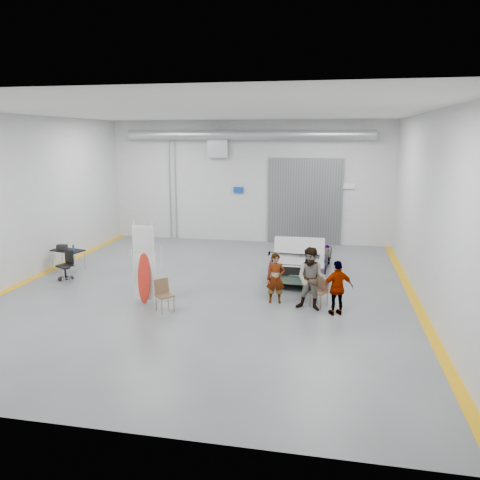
% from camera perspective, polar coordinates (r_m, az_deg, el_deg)
% --- Properties ---
extents(ground, '(16.00, 16.00, 0.00)m').
position_cam_1_polar(ground, '(16.34, -3.84, -6.16)').
color(ground, '#5A5C61').
rests_on(ground, ground).
extents(room_shell, '(14.02, 16.18, 6.01)m').
position_cam_1_polar(room_shell, '(17.61, -1.42, 8.79)').
color(room_shell, '#BBBEC0').
rests_on(room_shell, ground).
extents(sedan_car, '(2.38, 5.14, 1.45)m').
position_cam_1_polar(sedan_car, '(18.30, 7.61, -1.82)').
color(sedan_car, silver).
rests_on(sedan_car, ground).
extents(person_a, '(0.64, 0.48, 1.62)m').
position_cam_1_polar(person_a, '(14.96, 4.37, -4.69)').
color(person_a, '#9A7854').
rests_on(person_a, ground).
extents(person_b, '(1.08, 0.89, 1.97)m').
position_cam_1_polar(person_b, '(14.43, 8.72, -4.72)').
color(person_b, '#436C7C').
rests_on(person_b, ground).
extents(person_c, '(1.05, 0.74, 1.67)m').
position_cam_1_polar(person_c, '(14.22, 11.81, -5.75)').
color(person_c, '#975632').
rests_on(person_c, ground).
extents(surfboard_display, '(0.76, 0.25, 2.68)m').
position_cam_1_polar(surfboard_display, '(15.11, -11.52, -3.65)').
color(surfboard_display, white).
rests_on(surfboard_display, ground).
extents(folding_chair_near, '(0.65, 0.74, 0.98)m').
position_cam_1_polar(folding_chair_near, '(14.54, -9.11, -7.42)').
color(folding_chair_near, brown).
rests_on(folding_chair_near, ground).
extents(folding_chair_far, '(0.60, 0.65, 0.93)m').
position_cam_1_polar(folding_chair_far, '(14.95, 9.59, -6.93)').
color(folding_chair_far, brown).
rests_on(folding_chair_far, ground).
extents(shop_stool, '(0.34, 0.34, 0.67)m').
position_cam_1_polar(shop_stool, '(17.91, -20.40, -4.14)').
color(shop_stool, black).
rests_on(shop_stool, ground).
extents(work_table, '(1.40, 0.92, 1.05)m').
position_cam_1_polar(work_table, '(19.84, -20.43, -1.13)').
color(work_table, '#9C9FA4').
rests_on(work_table, ground).
extents(office_chair, '(0.61, 0.64, 1.06)m').
position_cam_1_polar(office_chair, '(18.64, -20.46, -3.07)').
color(office_chair, black).
rests_on(office_chair, ground).
extents(trunk_lid, '(1.69, 1.03, 0.04)m').
position_cam_1_polar(trunk_lid, '(15.94, 7.19, -1.20)').
color(trunk_lid, silver).
rests_on(trunk_lid, sedan_car).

